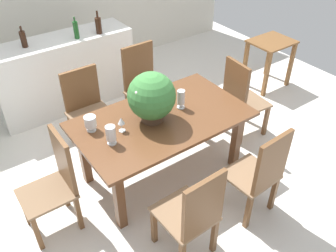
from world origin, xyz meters
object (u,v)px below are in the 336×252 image
dining_table (162,126)px  kitchen_counter (65,73)px  chair_near_left (194,214)px  wine_bottle_dark (23,39)px  wine_glass (121,121)px  chair_head_end (56,180)px  crystal_vase_right (181,98)px  wine_bottle_clear (76,30)px  chair_foot_end (241,98)px  crystal_vase_center_near (90,122)px  chair_far_left (86,104)px  flower_centerpiece (152,97)px  chair_far_right (142,81)px  side_table (270,53)px  wine_bottle_tall (98,25)px  crystal_vase_left (111,134)px  chair_near_right (261,172)px

dining_table → kitchen_counter: 1.93m
chair_near_left → wine_bottle_dark: bearing=-85.6°
wine_glass → wine_bottle_dark: wine_bottle_dark is taller
chair_head_end → dining_table: bearing=90.4°
dining_table → crystal_vase_right: crystal_vase_right is taller
dining_table → wine_bottle_dark: (-0.69, 1.90, 0.45)m
wine_glass → wine_bottle_clear: (0.36, 1.73, 0.24)m
chair_foot_end → crystal_vase_center_near: 1.84m
dining_table → crystal_vase_center_near: crystal_vase_center_near is taller
chair_far_left → flower_centerpiece: flower_centerpiece is taller
chair_far_right → side_table: (2.00, -0.33, -0.03)m
chair_foot_end → crystal_vase_center_near: (-1.80, 0.21, 0.28)m
chair_head_end → wine_bottle_dark: size_ratio=3.87×
chair_far_left → crystal_vase_center_near: 0.87m
chair_far_left → side_table: size_ratio=1.32×
flower_centerpiece → crystal_vase_right: bearing=1.0°
chair_head_end → wine_glass: bearing=94.1°
chair_far_left → wine_glass: chair_far_left is taller
crystal_vase_center_near → wine_bottle_tall: size_ratio=0.53×
crystal_vase_left → wine_bottle_dark: size_ratio=0.73×
chair_far_right → wine_glass: size_ratio=6.86×
wine_bottle_dark → side_table: size_ratio=0.36×
chair_head_end → crystal_vase_center_near: (0.48, 0.22, 0.30)m
chair_head_end → wine_glass: chair_head_end is taller
chair_far_right → crystal_vase_left: size_ratio=5.47×
wine_bottle_clear → wine_bottle_tall: bearing=-3.7°
chair_near_right → chair_far_left: size_ratio=1.06×
dining_table → side_table: bearing=15.5°
dining_table → side_table: size_ratio=2.43×
wine_bottle_dark → side_table: (3.09, -1.24, -0.55)m
flower_centerpiece → crystal_vase_left: flower_centerpiece is taller
chair_head_end → chair_far_left: 1.24m
wine_bottle_dark → side_table: 3.37m
chair_near_left → side_table: (2.79, 1.67, -0.01)m
crystal_vase_left → crystal_vase_center_near: size_ratio=1.21×
chair_near_left → kitchen_counter: 2.91m
chair_far_left → wine_bottle_clear: bearing=67.9°
wine_glass → crystal_vase_center_near: bearing=142.5°
crystal_vase_right → kitchen_counter: bearing=105.9°
chair_near_left → wine_bottle_clear: bearing=-98.1°
crystal_vase_left → wine_glass: (0.17, 0.11, 0.00)m
crystal_vase_center_near → wine_bottle_dark: (-0.03, 1.68, 0.25)m
chair_far_left → wine_bottle_tall: size_ratio=3.22×
wine_glass → flower_centerpiece: bearing=-3.2°
crystal_vase_left → chair_near_left: bearing=-77.5°
chair_head_end → side_table: 3.60m
chair_foot_end → chair_far_right: (-0.75, 0.98, 0.01)m
crystal_vase_right → wine_bottle_clear: bearing=100.8°
chair_near_right → chair_head_end: bearing=-35.4°
wine_bottle_dark → crystal_vase_right: bearing=-63.0°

